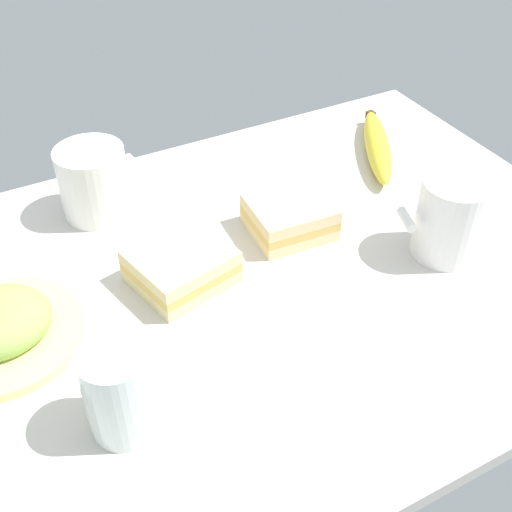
{
  "coord_description": "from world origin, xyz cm",
  "views": [
    {
      "loc": [
        -27.1,
        -50.98,
        53.77
      ],
      "look_at": [
        0.0,
        0.0,
        5.0
      ],
      "focal_mm": 45.58,
      "sensor_mm": 36.0,
      "label": 1
    }
  ],
  "objects_px": {
    "coffee_mug_black": "(94,181)",
    "sandwich_main": "(290,217)",
    "sandwich_side": "(181,266)",
    "banana": "(377,146)",
    "glass_of_milk": "(120,394)",
    "coffee_mug_milky": "(450,217)"
  },
  "relations": [
    {
      "from": "sandwich_side",
      "to": "glass_of_milk",
      "type": "bearing_deg",
      "value": -127.96
    },
    {
      "from": "banana",
      "to": "glass_of_milk",
      "type": "bearing_deg",
      "value": -150.28
    },
    {
      "from": "sandwich_main",
      "to": "sandwich_side",
      "type": "distance_m",
      "value": 0.16
    },
    {
      "from": "coffee_mug_black",
      "to": "glass_of_milk",
      "type": "bearing_deg",
      "value": -103.44
    },
    {
      "from": "sandwich_main",
      "to": "glass_of_milk",
      "type": "relative_size",
      "value": 1.08
    },
    {
      "from": "coffee_mug_black",
      "to": "banana",
      "type": "height_order",
      "value": "coffee_mug_black"
    },
    {
      "from": "sandwich_side",
      "to": "banana",
      "type": "relative_size",
      "value": 0.65
    },
    {
      "from": "sandwich_side",
      "to": "banana",
      "type": "height_order",
      "value": "sandwich_side"
    },
    {
      "from": "sandwich_side",
      "to": "coffee_mug_milky",
      "type": "bearing_deg",
      "value": -18.42
    },
    {
      "from": "sandwich_main",
      "to": "sandwich_side",
      "type": "xyz_separation_m",
      "value": [
        -0.16,
        -0.02,
        0.0
      ]
    },
    {
      "from": "sandwich_side",
      "to": "glass_of_milk",
      "type": "xyz_separation_m",
      "value": [
        -0.13,
        -0.16,
        0.02
      ]
    },
    {
      "from": "coffee_mug_black",
      "to": "sandwich_main",
      "type": "bearing_deg",
      "value": -37.31
    },
    {
      "from": "coffee_mug_milky",
      "to": "sandwich_side",
      "type": "distance_m",
      "value": 0.33
    },
    {
      "from": "coffee_mug_black",
      "to": "sandwich_main",
      "type": "height_order",
      "value": "coffee_mug_black"
    },
    {
      "from": "coffee_mug_milky",
      "to": "glass_of_milk",
      "type": "bearing_deg",
      "value": -172.28
    },
    {
      "from": "banana",
      "to": "coffee_mug_black",
      "type": "bearing_deg",
      "value": 172.01
    },
    {
      "from": "coffee_mug_milky",
      "to": "coffee_mug_black",
      "type": "bearing_deg",
      "value": 141.33
    },
    {
      "from": "coffee_mug_black",
      "to": "sandwich_main",
      "type": "xyz_separation_m",
      "value": [
        0.2,
        -0.16,
        -0.03
      ]
    },
    {
      "from": "glass_of_milk",
      "to": "sandwich_side",
      "type": "bearing_deg",
      "value": 52.04
    },
    {
      "from": "sandwich_main",
      "to": "coffee_mug_milky",
      "type": "bearing_deg",
      "value": -40.46
    },
    {
      "from": "coffee_mug_black",
      "to": "sandwich_main",
      "type": "relative_size",
      "value": 1.08
    },
    {
      "from": "coffee_mug_black",
      "to": "sandwich_side",
      "type": "relative_size",
      "value": 0.91
    }
  ]
}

